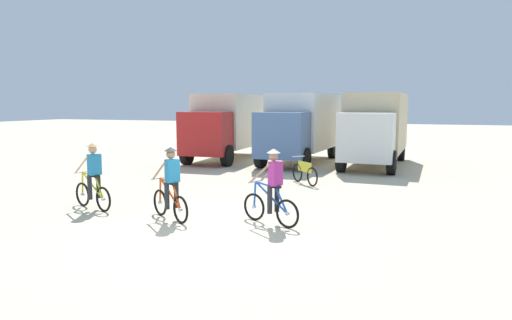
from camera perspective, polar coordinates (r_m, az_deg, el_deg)
name	(u,v)px	position (r m, az deg, el deg)	size (l,w,h in m)	color
ground_plane	(203,232)	(10.35, -6.68, -9.00)	(120.00, 120.00, 0.00)	beige
box_truck_cream_rv	(228,123)	(23.68, -3.56, 4.65)	(2.60, 6.82, 3.35)	beige
box_truck_white_box	(302,124)	(22.43, 5.73, 4.50)	(2.76, 6.88, 3.35)	white
box_truck_tan_camper	(376,125)	(21.88, 14.77, 4.24)	(2.61, 6.83, 3.35)	#CCB78E
cyclist_orange_shirt	(93,179)	(13.06, -19.77, -2.22)	(1.65, 0.74, 1.82)	black
cyclist_cowboy_hat	(171,186)	(11.36, -10.66, -3.25)	(1.51, 0.95, 1.82)	black
cyclist_near_camera	(272,190)	(10.74, 2.03, -3.74)	(1.61, 0.80, 1.82)	black
bicycle_spare	(305,173)	(16.34, 6.12, -1.65)	(1.25, 1.29, 0.97)	black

